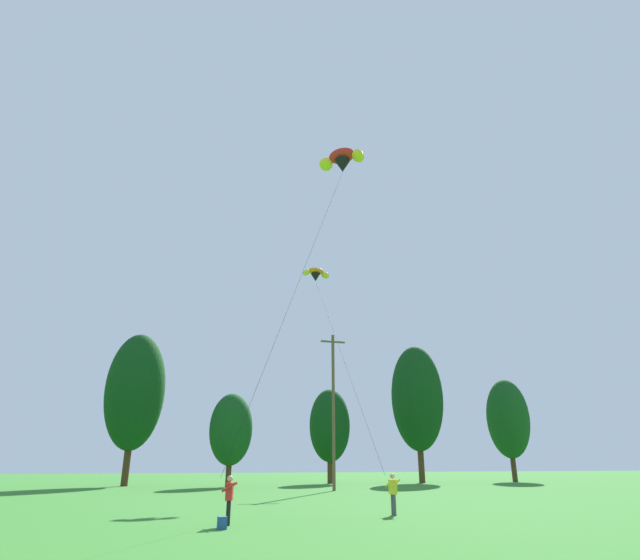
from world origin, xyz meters
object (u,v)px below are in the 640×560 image
Objects in this scene: backpack at (222,523)px; utility_pole at (333,406)px; kite_flyer_near at (229,496)px; kite_flyer_mid at (393,490)px; parafoil_kite_high_red_yellow at (342,161)px; parafoil_kite_mid_orange at (316,274)px.

utility_pole is at bearing 62.88° from backpack.
kite_flyer_near and kite_flyer_mid have the same top height.
parafoil_kite_high_red_yellow is 10.73m from parafoil_kite_mid_orange.
backpack is (-11.29, -22.80, -6.46)m from utility_pole.
kite_flyer_mid is at bearing -100.39° from utility_pole.
parafoil_kite_high_red_yellow is at bearing -102.75° from utility_pole.
parafoil_kite_high_red_yellow is (8.82, 12.24, 23.39)m from kite_flyer_near.
kite_flyer_mid is at bearing 19.92° from backpack.
backpack is at bearing -113.36° from parafoil_kite_mid_orange.
utility_pole is at bearing 26.67° from parafoil_kite_mid_orange.
kite_flyer_near is 0.07× the size of parafoil_kite_high_red_yellow.
kite_flyer_mid is at bearing -95.44° from parafoil_kite_mid_orange.
parafoil_kite_mid_orange is (0.31, 8.61, -6.40)m from parafoil_kite_high_red_yellow.
parafoil_kite_high_red_yellow is 59.50× the size of backpack.
parafoil_kite_high_red_yellow is at bearing 81.82° from kite_flyer_mid.
parafoil_kite_mid_orange is (-1.84, -0.93, 11.33)m from utility_pole.
parafoil_kite_mid_orange is at bearing 84.56° from kite_flyer_mid.
backpack is (-7.64, -2.89, -0.80)m from kite_flyer_mid.
backpack is (-9.13, -13.26, -24.18)m from parafoil_kite_high_red_yellow.
parafoil_kite_mid_orange is at bearing 65.86° from backpack.
parafoil_kite_high_red_yellow reaches higher than utility_pole.
kite_flyer_near is 28.40m from parafoil_kite_mid_orange.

